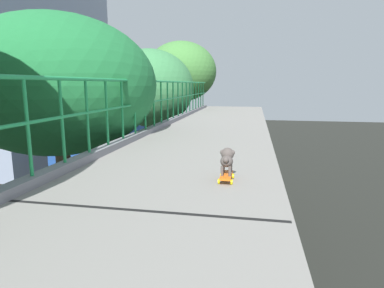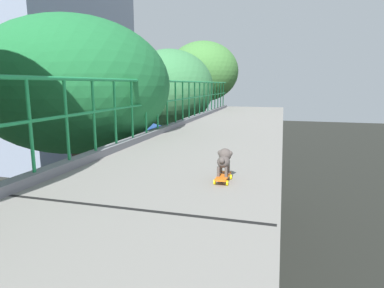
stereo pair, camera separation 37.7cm
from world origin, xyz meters
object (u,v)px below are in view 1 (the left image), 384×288
Objects in this scene: city_bus at (107,149)px; toy_skateboard at (226,176)px; car_silver_fifth at (62,243)px; small_dog at (227,158)px.

toy_skateboard is at bearing -60.19° from city_bus.
small_dog is at bearing -42.63° from car_silver_fifth.
small_dog is (6.63, -6.11, 4.97)m from car_silver_fifth.
car_silver_fifth is 10.64× the size of toy_skateboard.
car_silver_fifth is 10.22m from toy_skateboard.
city_bus is (-3.80, 12.06, 1.11)m from car_silver_fifth.
toy_skateboard is (10.44, -18.22, 3.64)m from city_bus.
city_bus is 21.31m from toy_skateboard.
small_dog is at bearing 89.66° from toy_skateboard.
small_dog is at bearing -60.12° from city_bus.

